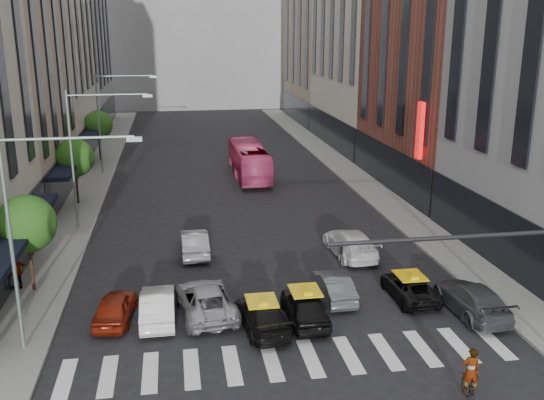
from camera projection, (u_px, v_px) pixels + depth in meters
name	position (u px, v px, depth m)	size (l,w,h in m)	color
ground	(304.00, 380.00, 23.06)	(160.00, 160.00, 0.00)	black
sidewalk_left	(89.00, 190.00, 49.70)	(3.00, 96.00, 0.15)	slate
sidewalk_right	(359.00, 179.00, 53.32)	(3.00, 96.00, 0.15)	slate
building_left_d	(69.00, 11.00, 77.97)	(8.00, 18.00, 30.00)	gray
building_right_b	(444.00, 27.00, 47.81)	(8.00, 18.00, 26.00)	brown
building_right_d	(325.00, 20.00, 83.60)	(8.00, 18.00, 28.00)	tan
tree_near	(27.00, 224.00, 29.69)	(2.88, 2.88, 4.95)	black
tree_mid	(74.00, 158.00, 44.88)	(2.88, 2.88, 4.95)	black
tree_far	(98.00, 125.00, 60.06)	(2.88, 2.88, 4.95)	black
streetlamp_near	(33.00, 214.00, 23.66)	(5.38, 0.25, 9.00)	gray
streetlamp_mid	(86.00, 141.00, 38.85)	(5.38, 0.25, 9.00)	gray
streetlamp_far	(109.00, 110.00, 54.03)	(5.38, 0.25, 9.00)	gray
traffic_signal	(517.00, 268.00, 22.10)	(10.10, 0.20, 6.00)	black
liberty_sign	(420.00, 131.00, 42.38)	(0.30, 0.70, 4.00)	red
car_red	(115.00, 307.00, 27.56)	(1.57, 3.90, 1.33)	maroon
car_white_front	(158.00, 305.00, 27.62)	(1.51, 4.34, 1.43)	silver
car_silver	(206.00, 300.00, 28.21)	(2.39, 5.17, 1.44)	#99999E
taxi_left	(262.00, 315.00, 26.83)	(1.85, 4.55, 1.32)	black
taxi_center	(305.00, 306.00, 27.50)	(1.74, 4.34, 1.48)	black
car_grey_mid	(333.00, 286.00, 29.81)	(1.38, 3.95, 1.30)	#43474B
taxi_right	(409.00, 287.00, 29.92)	(1.94, 4.20, 1.17)	black
car_grey_curb	(471.00, 299.00, 28.30)	(2.03, 5.00, 1.45)	#3C3E43
car_row2_left	(194.00, 243.00, 35.68)	(1.54, 4.43, 1.46)	#95959A
car_row2_right	(350.00, 243.00, 35.55)	(2.14, 5.25, 1.52)	silver
bus	(249.00, 160.00, 54.10)	(2.58, 11.04, 3.08)	#D43E71
motorcycle	(469.00, 388.00, 21.77)	(0.55, 1.58, 0.83)	black
rider	(472.00, 356.00, 21.42)	(0.65, 0.43, 1.78)	gray
pedestrian_far	(17.00, 272.00, 30.52)	(1.09, 0.45, 1.85)	gray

